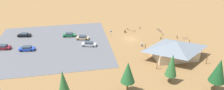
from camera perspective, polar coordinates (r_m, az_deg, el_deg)
The scene contains 26 objects.
ground at distance 72.66m, azimuth 5.10°, elevation 1.64°, with size 160.00×160.00×0.00m, color olive.
parking_lot_asphalt at distance 71.18m, azimuth -16.16°, elevation 0.13°, with size 37.53×35.97×0.05m, color #56565B.
bike_pavilion at distance 61.85m, azimuth 17.04°, elevation -0.92°, with size 14.96×10.02×5.34m.
trash_bin at distance 77.75m, azimuth 3.61°, elevation 3.74°, with size 0.60×0.60×0.90m, color brown.
lot_sign at distance 73.93m, azimuth -0.28°, elevation 3.39°, with size 0.56×0.08×2.20m.
pine_far_east at distance 42.65m, azimuth -13.28°, elevation -10.04°, with size 2.41×2.41×8.08m.
pine_midwest at distance 44.93m, azimuth 4.41°, elevation -7.49°, with size 3.16×3.16×7.67m.
pine_west at distance 50.33m, azimuth 27.36°, elevation -6.30°, with size 3.43×3.43×8.24m.
pine_center at distance 50.03m, azimuth 16.17°, elevation -5.32°, with size 2.76×2.76×7.58m.
bicycle_green_lone_east at distance 81.94m, azimuth 7.72°, elevation 4.70°, with size 1.26×1.29×0.80m.
bicycle_yellow_trailside at distance 77.25m, azimuth 13.67°, elevation 2.79°, with size 1.56×0.74×0.73m.
bicycle_orange_edge_south at distance 78.50m, azimuth 5.99°, elevation 3.80°, with size 1.65×0.48×0.78m.
bicycle_white_edge_north at distance 72.04m, azimuth 19.31°, elevation 0.28°, with size 0.48×1.68×0.83m.
bicycle_blue_near_sign at distance 80.18m, azimuth 13.21°, elevation 3.74°, with size 0.63×1.61×0.89m.
bicycle_teal_by_bin at distance 81.94m, azimuth 12.60°, elevation 4.27°, with size 0.65×1.64×0.80m.
bicycle_black_back_row at distance 76.56m, azimuth 17.51°, elevation 2.10°, with size 0.64×1.66×0.87m.
bicycle_purple_mid_cluster at distance 76.53m, azimuth 19.57°, elevation 1.79°, with size 1.47×0.98×0.85m.
bicycle_red_lone_west at distance 80.06m, azimuth 4.45°, elevation 4.35°, with size 1.03×1.57×0.84m.
car_silver_mid_lot at distance 67.44m, azimuth -6.38°, elevation 0.27°, with size 4.93×2.92×1.43m.
car_blue_aisle_side at distance 69.41m, azimuth -22.39°, elevation -0.88°, with size 4.76×2.38×1.47m.
car_green_end_stall at distance 75.61m, azimuth -11.71°, elevation 2.80°, with size 4.56×2.35×1.39m.
car_tan_by_curb at distance 72.43m, azimuth -8.10°, elevation 2.05°, with size 4.57×2.88×1.44m.
car_black_back_corner at distance 80.35m, azimuth -23.03°, elevation 2.59°, with size 4.71×2.48×1.34m.
car_maroon_near_entry at distance 73.56m, azimuth -27.88°, elevation -0.50°, with size 4.90×2.74×1.49m.
visitor_crossing_yard at distance 74.04m, azimuth 13.31°, elevation 2.23°, with size 0.36×0.40×1.67m.
visitor_at_bikes at distance 67.51m, azimuth 8.25°, elevation 0.30°, with size 0.36×0.38×1.70m.
Camera 1 is at (18.65, 63.49, 30.00)m, focal length 33.16 mm.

